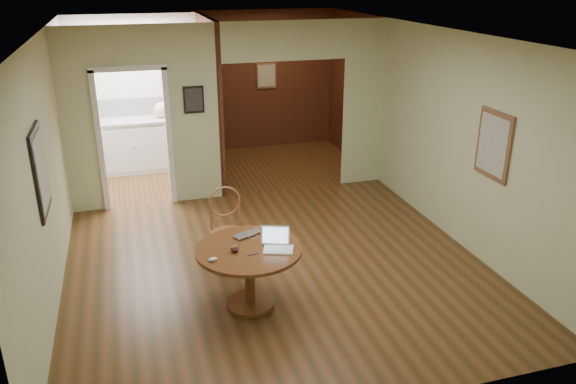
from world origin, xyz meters
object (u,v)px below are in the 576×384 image
object	(u,v)px
dining_table	(249,263)
closed_laptop	(250,236)
chair	(227,224)
open_laptop	(277,242)

from	to	relation	value
dining_table	closed_laptop	distance (m)	0.33
dining_table	chair	world-z (taller)	chair
dining_table	open_laptop	xyz separation A→B (m)	(0.29, -0.07, 0.24)
dining_table	closed_laptop	world-z (taller)	closed_laptop
chair	open_laptop	distance (m)	1.10
dining_table	open_laptop	distance (m)	0.38
dining_table	chair	size ratio (longest dim) A/B	1.11
open_laptop	closed_laptop	bearing A→B (deg)	142.72
open_laptop	closed_laptop	distance (m)	0.39
chair	open_laptop	world-z (taller)	chair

